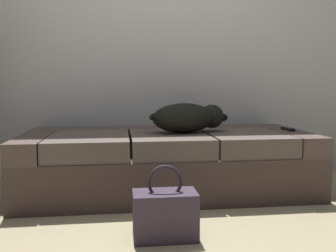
# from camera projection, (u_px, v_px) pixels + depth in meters

# --- Properties ---
(back_wall) EXTENTS (6.40, 0.10, 2.80)m
(back_wall) POSITION_uv_depth(u_px,v_px,m) (158.00, 11.00, 3.16)
(back_wall) COLOR silver
(back_wall) RESTS_ON ground
(couch) EXTENTS (2.03, 0.90, 0.43)m
(couch) POSITION_uv_depth(u_px,v_px,m) (167.00, 162.00, 2.70)
(couch) COLOR #42332E
(couch) RESTS_ON ground
(dog_dark) EXTENTS (0.61, 0.35, 0.21)m
(dog_dark) POSITION_uv_depth(u_px,v_px,m) (189.00, 118.00, 2.64)
(dog_dark) COLOR black
(dog_dark) RESTS_ON couch
(tv_remote) EXTENTS (0.05, 0.15, 0.02)m
(tv_remote) POSITION_uv_depth(u_px,v_px,m) (288.00, 129.00, 2.77)
(tv_remote) COLOR black
(tv_remote) RESTS_ON couch
(handbag) EXTENTS (0.32, 0.18, 0.38)m
(handbag) POSITION_uv_depth(u_px,v_px,m) (165.00, 214.00, 1.86)
(handbag) COLOR #3A2F3E
(handbag) RESTS_ON ground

